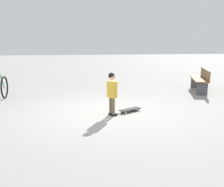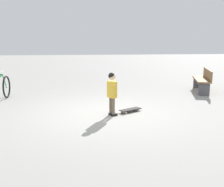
# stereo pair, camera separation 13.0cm
# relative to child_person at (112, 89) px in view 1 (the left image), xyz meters

# --- Properties ---
(ground_plane) EXTENTS (50.00, 50.00, 0.00)m
(ground_plane) POSITION_rel_child_person_xyz_m (-0.30, 0.23, -0.66)
(ground_plane) COLOR gray
(child_person) EXTENTS (0.26, 0.41, 1.06)m
(child_person) POSITION_rel_child_person_xyz_m (0.00, 0.00, 0.00)
(child_person) COLOR brown
(child_person) RESTS_ON ground
(skateboard) EXTENTS (0.62, 0.47, 0.07)m
(skateboard) POSITION_rel_child_person_xyz_m (0.50, 0.28, -0.60)
(skateboard) COLOR black
(skateboard) RESTS_ON ground
(street_bench) EXTENTS (0.86, 1.66, 0.80)m
(street_bench) POSITION_rel_child_person_xyz_m (3.51, 2.68, -0.23)
(street_bench) COLOR brown
(street_bench) RESTS_ON ground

